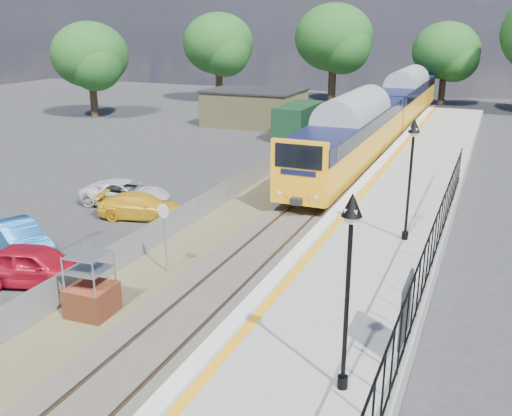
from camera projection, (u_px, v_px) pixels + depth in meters
The scene contains 17 objects.
ground at pixel (209, 303), 18.69m from camera, with size 120.00×120.00×0.00m, color #2D2D30.
track_bed at pixel (293, 212), 27.31m from camera, with size 5.90×80.00×0.29m.
platform at pixel (385, 230), 24.00m from camera, with size 5.00×70.00×0.90m, color gray.
platform_edge at pixel (338, 213), 24.62m from camera, with size 0.90×70.00×0.01m.
victorian_lamp_south at pixel (350, 248), 11.82m from camera, with size 0.44×0.44×4.60m.
victorian_lamp_north at pixel (412, 152), 20.65m from camera, with size 0.44×0.44×4.60m.
palisade_fence at pixel (428, 257), 17.65m from camera, with size 0.12×26.00×2.00m.
wire_fence at pixel (242, 182), 30.57m from camera, with size 0.06×52.00×1.20m.
outbuilding at pixel (263, 110), 49.59m from camera, with size 10.80×10.10×3.12m.
tree_line at pixel (429, 47), 52.89m from camera, with size 56.80×43.80×11.88m.
train at pixel (385, 110), 43.67m from camera, with size 2.82×40.83×3.51m.
brick_plinth at pixel (91, 286), 17.61m from camera, with size 1.36×1.36×2.10m.
speed_sign at pixel (164, 227), 20.34m from camera, with size 0.53×0.16×2.67m.
car_red at pixel (35, 265), 19.83m from camera, with size 1.70×4.22×1.44m, color #B41024.
car_blue at pixel (18, 238), 22.44m from camera, with size 1.40×4.01×1.32m, color #1B5BA5.
car_yellow at pixel (141, 206), 26.60m from camera, with size 1.65×4.06×1.18m, color yellow.
car_white at pixel (126, 193), 28.46m from camera, with size 2.08×4.51×1.25m, color silver.
Camera 1 is at (7.99, -14.87, 8.76)m, focal length 40.00 mm.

